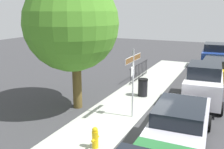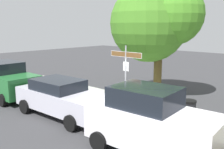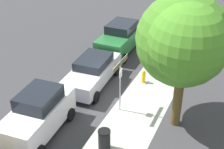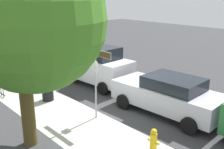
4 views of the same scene
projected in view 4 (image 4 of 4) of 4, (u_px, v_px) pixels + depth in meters
name	position (u px, v px, depth m)	size (l,w,h in m)	color
ground_plane	(111.00, 118.00, 10.77)	(60.00, 60.00, 0.00)	#38383A
sidewalk_strip	(56.00, 111.00, 11.35)	(24.00, 2.60, 0.00)	#ABAFA3
street_sign	(95.00, 66.00, 10.19)	(1.77, 0.07, 3.06)	#9EA0A5
shade_tree	(19.00, 13.00, 7.69)	(4.85, 4.16, 6.16)	brown
car_silver	(168.00, 95.00, 10.93)	(4.68, 2.21, 1.61)	silver
car_white	(97.00, 66.00, 14.43)	(4.17, 2.12, 2.10)	white
car_yellow	(55.00, 55.00, 18.05)	(4.06, 1.95, 1.57)	gold
car_blue	(17.00, 43.00, 21.10)	(4.48, 2.24, 1.98)	navy
fire_hydrant	(153.00, 140.00, 8.40)	(0.42, 0.22, 0.78)	yellow
trash_bin	(48.00, 90.00, 12.41)	(0.55, 0.55, 0.98)	black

